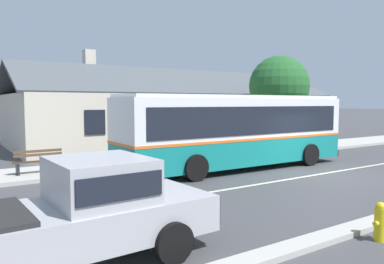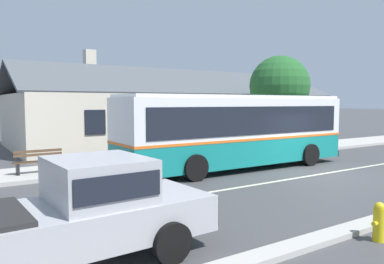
{
  "view_description": "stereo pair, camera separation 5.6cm",
  "coord_description": "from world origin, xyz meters",
  "px_view_note": "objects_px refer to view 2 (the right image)",
  "views": [
    {
      "loc": [
        -12.68,
        -9.58,
        2.9
      ],
      "look_at": [
        -3.62,
        4.06,
        1.6
      ],
      "focal_mm": 35.0,
      "sensor_mm": 36.0,
      "label": 1
    },
    {
      "loc": [
        -12.63,
        -9.61,
        2.9
      ],
      "look_at": [
        -3.62,
        4.06,
        1.6
      ],
      "focal_mm": 35.0,
      "sensor_mm": 36.0,
      "label": 2
    }
  ],
  "objects_px": {
    "street_tree_primary": "(279,88)",
    "fire_hydrant": "(379,221)",
    "pickup_truck_silver": "(65,213)",
    "transit_bus": "(237,129)",
    "bench_by_building": "(37,162)",
    "bus_stop_sign": "(306,124)"
  },
  "relations": [
    {
      "from": "street_tree_primary",
      "to": "fire_hydrant",
      "type": "height_order",
      "value": "street_tree_primary"
    },
    {
      "from": "pickup_truck_silver",
      "to": "fire_hydrant",
      "type": "xyz_separation_m",
      "value": [
        5.77,
        -2.41,
        -0.52
      ]
    },
    {
      "from": "transit_bus",
      "to": "bench_by_building",
      "type": "xyz_separation_m",
      "value": [
        -7.69,
        2.81,
        -1.15
      ]
    },
    {
      "from": "transit_bus",
      "to": "fire_hydrant",
      "type": "distance_m",
      "value": 8.97
    },
    {
      "from": "pickup_truck_silver",
      "to": "street_tree_primary",
      "type": "height_order",
      "value": "street_tree_primary"
    },
    {
      "from": "transit_bus",
      "to": "bench_by_building",
      "type": "height_order",
      "value": "transit_bus"
    },
    {
      "from": "transit_bus",
      "to": "pickup_truck_silver",
      "type": "relative_size",
      "value": 1.84
    },
    {
      "from": "pickup_truck_silver",
      "to": "transit_bus",
      "type": "bearing_deg",
      "value": 33.49
    },
    {
      "from": "pickup_truck_silver",
      "to": "bus_stop_sign",
      "type": "relative_size",
      "value": 2.47
    },
    {
      "from": "transit_bus",
      "to": "bench_by_building",
      "type": "distance_m",
      "value": 8.27
    },
    {
      "from": "street_tree_primary",
      "to": "bus_stop_sign",
      "type": "bearing_deg",
      "value": -84.12
    },
    {
      "from": "fire_hydrant",
      "to": "transit_bus",
      "type": "bearing_deg",
      "value": 69.3
    },
    {
      "from": "street_tree_primary",
      "to": "fire_hydrant",
      "type": "bearing_deg",
      "value": -128.88
    },
    {
      "from": "pickup_truck_silver",
      "to": "fire_hydrant",
      "type": "relative_size",
      "value": 7.14
    },
    {
      "from": "street_tree_primary",
      "to": "bench_by_building",
      "type": "bearing_deg",
      "value": -174.93
    },
    {
      "from": "transit_bus",
      "to": "street_tree_primary",
      "type": "height_order",
      "value": "street_tree_primary"
    },
    {
      "from": "bus_stop_sign",
      "to": "transit_bus",
      "type": "bearing_deg",
      "value": -163.53
    },
    {
      "from": "bus_stop_sign",
      "to": "fire_hydrant",
      "type": "bearing_deg",
      "value": -134.49
    },
    {
      "from": "pickup_truck_silver",
      "to": "street_tree_primary",
      "type": "xyz_separation_m",
      "value": [
        15.77,
        10.0,
        2.84
      ]
    },
    {
      "from": "bench_by_building",
      "to": "fire_hydrant",
      "type": "bearing_deg",
      "value": -67.71
    },
    {
      "from": "pickup_truck_silver",
      "to": "bus_stop_sign",
      "type": "height_order",
      "value": "bus_stop_sign"
    },
    {
      "from": "transit_bus",
      "to": "bus_stop_sign",
      "type": "distance_m",
      "value": 7.38
    }
  ]
}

